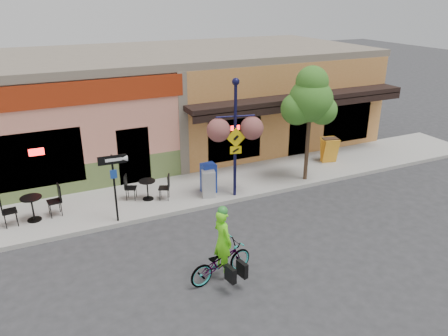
# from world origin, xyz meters

# --- Properties ---
(ground) EXTENTS (90.00, 90.00, 0.00)m
(ground) POSITION_xyz_m (0.00, 0.00, 0.00)
(ground) COLOR #2D2D30
(ground) RESTS_ON ground
(sidewalk) EXTENTS (24.00, 3.00, 0.15)m
(sidewalk) POSITION_xyz_m (0.00, 2.00, 0.07)
(sidewalk) COLOR #9E9B93
(sidewalk) RESTS_ON ground
(curb) EXTENTS (24.00, 0.12, 0.15)m
(curb) POSITION_xyz_m (0.00, 0.55, 0.07)
(curb) COLOR #A8A59E
(curb) RESTS_ON ground
(building) EXTENTS (18.20, 8.20, 4.50)m
(building) POSITION_xyz_m (0.00, 7.50, 2.25)
(building) COLOR tan
(building) RESTS_ON ground
(bicycle) EXTENTS (1.93, 0.98, 0.97)m
(bicycle) POSITION_xyz_m (-2.48, -3.24, 0.48)
(bicycle) COLOR maroon
(bicycle) RESTS_ON ground
(cyclist_rider) EXTENTS (0.52, 0.69, 1.70)m
(cyclist_rider) POSITION_xyz_m (-2.43, -3.24, 0.85)
(cyclist_rider) COLOR #6DFF1A
(cyclist_rider) RESTS_ON ground
(lamp_post) EXTENTS (1.43, 0.82, 4.20)m
(lamp_post) POSITION_xyz_m (-0.07, 0.82, 2.25)
(lamp_post) COLOR #111137
(lamp_post) RESTS_ON sidewalk
(one_way_sign) EXTENTS (0.86, 0.24, 2.23)m
(one_way_sign) POSITION_xyz_m (-4.29, 0.68, 1.26)
(one_way_sign) COLOR black
(one_way_sign) RESTS_ON sidewalk
(cafe_set_left) EXTENTS (1.84, 1.05, 1.06)m
(cafe_set_left) POSITION_xyz_m (-6.70, 1.83, 0.68)
(cafe_set_left) COLOR black
(cafe_set_left) RESTS_ON sidewalk
(cafe_set_right) EXTENTS (1.72, 1.34, 0.92)m
(cafe_set_right) POSITION_xyz_m (-2.99, 1.79, 0.61)
(cafe_set_right) COLOR black
(cafe_set_right) RESTS_ON sidewalk
(newspaper_box_blue) EXTENTS (0.50, 0.45, 1.09)m
(newspaper_box_blue) POSITION_xyz_m (-0.82, 1.44, 0.70)
(newspaper_box_blue) COLOR #193199
(newspaper_box_blue) RESTS_ON sidewalk
(newspaper_box_grey) EXTENTS (0.54, 0.51, 0.96)m
(newspaper_box_grey) POSITION_xyz_m (-0.96, 1.10, 0.63)
(newspaper_box_grey) COLOR #A4A4A4
(newspaper_box_grey) RESTS_ON sidewalk
(street_tree) EXTENTS (1.93, 1.93, 4.41)m
(street_tree) POSITION_xyz_m (3.06, 0.96, 2.36)
(street_tree) COLOR #3D7A26
(street_tree) RESTS_ON sidewalk
(sandwich_board) EXTENTS (0.73, 0.60, 1.07)m
(sandwich_board) POSITION_xyz_m (5.00, 1.90, 0.68)
(sandwich_board) COLOR #FEA828
(sandwich_board) RESTS_ON sidewalk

